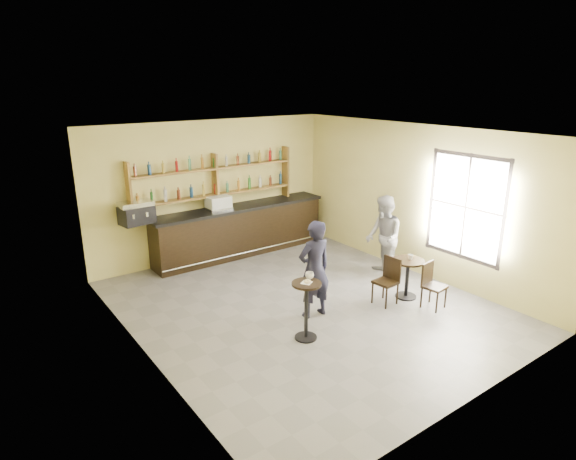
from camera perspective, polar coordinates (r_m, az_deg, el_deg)
floor at (r=9.15m, az=1.97°, el=-8.94°), size 7.00×7.00×0.00m
ceiling at (r=8.24m, az=2.20°, el=11.42°), size 7.00×7.00×0.00m
wall_back at (r=11.42m, az=-8.87°, el=4.77°), size 7.00×0.00×7.00m
wall_front at (r=6.36m, az=22.09°, el=-6.68°), size 7.00×0.00×7.00m
wall_left at (r=7.19m, az=-17.11°, el=-3.38°), size 0.00×7.00×7.00m
wall_right at (r=10.62m, az=14.94°, el=3.43°), size 0.00×7.00×7.00m
window_pane at (r=9.91m, az=20.31°, el=2.54°), size 0.00×2.00×2.00m
window_frame at (r=9.90m, az=20.29°, el=2.54°), size 0.04×1.70×2.10m
shelf_unit at (r=11.27m, az=-8.61°, el=5.70°), size 4.00×0.26×1.40m
liquor_bottles at (r=11.23m, az=-8.65°, el=6.55°), size 3.68×0.10×1.00m
bar_counter at (r=11.61m, az=-5.69°, el=-0.02°), size 4.41×0.86×1.20m
espresso_machine at (r=10.41m, az=-17.52°, el=1.98°), size 0.72×0.53×0.47m
pastry_case at (r=11.15m, az=-8.27°, el=3.20°), size 0.57×0.47×0.32m
pedestal_table at (r=7.87m, az=2.17°, el=-9.56°), size 0.48×0.48×0.99m
napkin at (r=7.65m, az=2.21°, el=-6.26°), size 0.21×0.21×0.00m
donut at (r=7.64m, az=2.32°, el=-6.11°), size 0.14×0.14×0.04m
cup_pedestal at (r=7.79m, az=2.57°, el=-5.42°), size 0.17×0.17×0.11m
man_main at (r=8.44m, az=3.13°, el=-4.67°), size 0.67×0.47×1.77m
cafe_table at (r=9.60m, az=13.93°, el=-5.61°), size 0.67×0.67×0.77m
cup_cafe at (r=9.48m, az=14.31°, el=-3.11°), size 0.13×0.13×0.10m
chair_west at (r=9.22m, az=11.49°, el=-6.01°), size 0.41×0.41×0.89m
chair_south at (r=9.29m, az=16.97°, el=-6.39°), size 0.42×0.42×0.86m
patron_second at (r=10.31m, az=11.23°, el=-0.85°), size 1.00×1.08×1.77m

